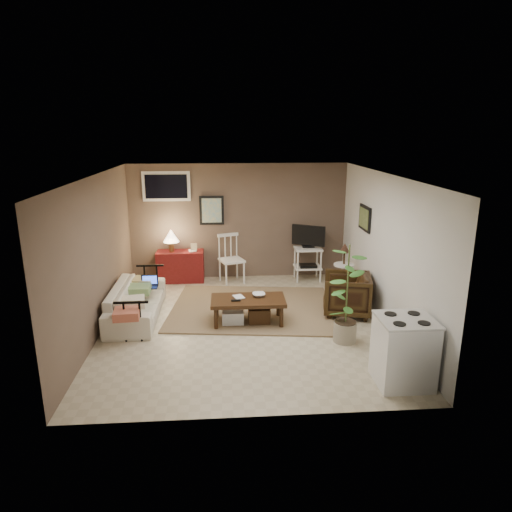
{
  "coord_description": "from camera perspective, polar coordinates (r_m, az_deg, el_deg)",
  "views": [
    {
      "loc": [
        -0.32,
        -6.86,
        3.06
      ],
      "look_at": [
        0.21,
        0.35,
        1.05
      ],
      "focal_mm": 32.0,
      "sensor_mm": 36.0,
      "label": 1
    }
  ],
  "objects": [
    {
      "name": "red_console",
      "position": [
        9.57,
        -9.52,
        -0.91
      ],
      "size": [
        0.96,
        0.43,
        1.11
      ],
      "color": "maroon",
      "rests_on": "floor"
    },
    {
      "name": "stove",
      "position": [
        6.0,
        17.99,
        -11.24
      ],
      "size": [
        0.67,
        0.62,
        0.87
      ],
      "color": "white",
      "rests_on": "floor"
    },
    {
      "name": "art_back",
      "position": [
        9.48,
        -5.56,
        5.7
      ],
      "size": [
        0.5,
        0.03,
        0.6
      ],
      "primitive_type": "cube",
      "color": "black"
    },
    {
      "name": "book_table",
      "position": [
        7.38,
        -2.73,
        -4.52
      ],
      "size": [
        0.15,
        0.07,
        0.21
      ],
      "primitive_type": "imported",
      "rotation": [
        0.0,
        0.0,
        0.34
      ],
      "color": "#37210F",
      "rests_on": "coffee_table"
    },
    {
      "name": "sofa_end_rails",
      "position": [
        7.9,
        -13.97,
        -5.23
      ],
      "size": [
        0.51,
        1.9,
        0.64
      ],
      "primitive_type": null,
      "color": "black",
      "rests_on": "floor"
    },
    {
      "name": "sofa",
      "position": [
        7.9,
        -14.79,
        -4.88
      ],
      "size": [
        0.56,
        1.91,
        0.75
      ],
      "primitive_type": "imported",
      "rotation": [
        0.0,
        0.0,
        1.57
      ],
      "color": "beige",
      "rests_on": "floor"
    },
    {
      "name": "armchair",
      "position": [
        7.92,
        11.26,
        -4.47
      ],
      "size": [
        0.86,
        0.9,
        0.78
      ],
      "primitive_type": "imported",
      "rotation": [
        0.0,
        0.0,
        -1.8
      ],
      "color": "black",
      "rests_on": "floor"
    },
    {
      "name": "laptop",
      "position": [
        8.14,
        -13.17,
        -3.35
      ],
      "size": [
        0.29,
        0.21,
        0.2
      ],
      "color": "black",
      "rests_on": "sofa"
    },
    {
      "name": "bowl",
      "position": [
        7.45,
        0.35,
        -4.3
      ],
      "size": [
        0.21,
        0.06,
        0.21
      ],
      "primitive_type": "imported",
      "rotation": [
        0.0,
        0.0,
        0.05
      ],
      "color": "#37210F",
      "rests_on": "coffee_table"
    },
    {
      "name": "sofa_pillows",
      "position": [
        7.66,
        -14.78,
        -4.85
      ],
      "size": [
        0.37,
        1.81,
        0.13
      ],
      "primitive_type": null,
      "color": "beige",
      "rests_on": "sofa"
    },
    {
      "name": "floor",
      "position": [
        7.52,
        -1.41,
        -8.47
      ],
      "size": [
        5.0,
        5.0,
        0.0
      ],
      "primitive_type": "plane",
      "color": "#C1B293",
      "rests_on": "ground"
    },
    {
      "name": "book_console",
      "position": [
        9.44,
        -8.41,
        1.15
      ],
      "size": [
        0.15,
        0.04,
        0.2
      ],
      "primitive_type": "imported",
      "rotation": [
        0.0,
        0.0,
        0.15
      ],
      "color": "#37210F",
      "rests_on": "red_console"
    },
    {
      "name": "coffee_table",
      "position": [
        7.44,
        -1.06,
        -6.62
      ],
      "size": [
        1.2,
        0.63,
        0.45
      ],
      "color": "#37210F",
      "rests_on": "floor"
    },
    {
      "name": "window",
      "position": [
        9.47,
        -11.15,
        8.53
      ],
      "size": [
        0.96,
        0.03,
        0.6
      ],
      "primitive_type": "cube",
      "color": "white"
    },
    {
      "name": "art_right",
      "position": [
        8.45,
        13.44,
        4.63
      ],
      "size": [
        0.03,
        0.6,
        0.45
      ],
      "primitive_type": "cube",
      "color": "black"
    },
    {
      "name": "side_table",
      "position": [
        8.73,
        10.94,
        -0.9
      ],
      "size": [
        0.38,
        0.38,
        1.02
      ],
      "color": "white",
      "rests_on": "floor"
    },
    {
      "name": "tv_stand",
      "position": [
        9.51,
        6.52,
        0.57
      ],
      "size": [
        0.64,
        0.45,
        1.17
      ],
      "color": "white",
      "rests_on": "floor"
    },
    {
      "name": "potted_plant",
      "position": [
        6.77,
        11.33,
        -4.22
      ],
      "size": [
        0.38,
        0.38,
        1.52
      ],
      "color": "gray",
      "rests_on": "floor"
    },
    {
      "name": "rug",
      "position": [
        8.11,
        -0.63,
        -6.51
      ],
      "size": [
        3.01,
        2.53,
        0.03
      ],
      "primitive_type": "cube",
      "rotation": [
        0.0,
        0.0,
        -0.12
      ],
      "color": "#8D6C52",
      "rests_on": "floor"
    },
    {
      "name": "spindle_chair",
      "position": [
        9.37,
        -3.11,
        -0.53
      ],
      "size": [
        0.57,
        0.57,
        1.0
      ],
      "color": "white",
      "rests_on": "floor"
    }
  ]
}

